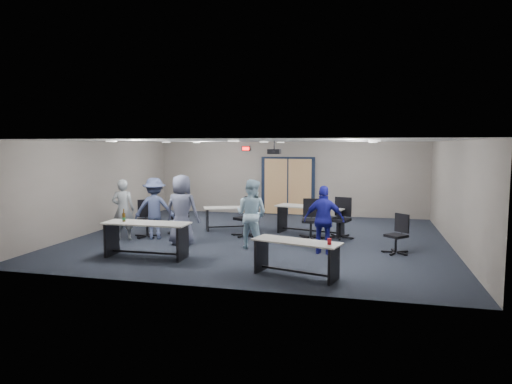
% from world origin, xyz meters
% --- Properties ---
extents(floor, '(10.00, 10.00, 0.00)m').
position_xyz_m(floor, '(0.00, 0.00, 0.00)').
color(floor, black).
rests_on(floor, ground).
extents(back_wall, '(10.00, 0.04, 2.70)m').
position_xyz_m(back_wall, '(0.00, 4.50, 1.35)').
color(back_wall, gray).
rests_on(back_wall, floor).
extents(front_wall, '(10.00, 0.04, 2.70)m').
position_xyz_m(front_wall, '(0.00, -4.50, 1.35)').
color(front_wall, gray).
rests_on(front_wall, floor).
extents(left_wall, '(0.04, 9.00, 2.70)m').
position_xyz_m(left_wall, '(-5.00, 0.00, 1.35)').
color(left_wall, gray).
rests_on(left_wall, floor).
extents(right_wall, '(0.04, 9.00, 2.70)m').
position_xyz_m(right_wall, '(5.00, 0.00, 1.35)').
color(right_wall, gray).
rests_on(right_wall, floor).
extents(ceiling, '(10.00, 9.00, 0.04)m').
position_xyz_m(ceiling, '(0.00, 0.00, 2.70)').
color(ceiling, white).
rests_on(ceiling, back_wall).
extents(double_door, '(2.00, 0.07, 2.20)m').
position_xyz_m(double_door, '(0.00, 4.46, 1.05)').
color(double_door, black).
rests_on(double_door, back_wall).
extents(exit_sign, '(0.32, 0.07, 0.18)m').
position_xyz_m(exit_sign, '(-1.60, 4.44, 2.45)').
color(exit_sign, black).
rests_on(exit_sign, back_wall).
extents(ceiling_projector, '(0.35, 0.32, 0.37)m').
position_xyz_m(ceiling_projector, '(0.30, 0.50, 2.40)').
color(ceiling_projector, black).
rests_on(ceiling_projector, ceiling).
extents(ceiling_can_lights, '(6.24, 5.74, 0.02)m').
position_xyz_m(ceiling_can_lights, '(0.00, 0.25, 2.67)').
color(ceiling_can_lights, white).
rests_on(ceiling_can_lights, ceiling).
extents(table_front_left, '(2.01, 0.69, 1.11)m').
position_xyz_m(table_front_left, '(-2.04, -2.73, 0.56)').
color(table_front_left, '#B8B5AE').
rests_on(table_front_left, floor).
extents(table_front_right, '(1.85, 1.04, 0.83)m').
position_xyz_m(table_front_right, '(1.56, -3.42, 0.49)').
color(table_front_right, '#B8B5AE').
rests_on(table_front_right, floor).
extents(table_back_left, '(1.80, 1.23, 0.69)m').
position_xyz_m(table_back_left, '(-1.13, 1.09, 0.47)').
color(table_back_left, '#B8B5AE').
rests_on(table_back_left, floor).
extents(table_back_right, '(2.12, 1.13, 0.82)m').
position_xyz_m(table_back_right, '(1.30, 0.92, 0.56)').
color(table_back_right, '#B8B5AE').
rests_on(table_back_right, floor).
extents(chair_back_a, '(0.72, 0.72, 1.04)m').
position_xyz_m(chair_back_a, '(-2.44, 0.12, 0.52)').
color(chair_back_a, black).
rests_on(chair_back_a, floor).
extents(chair_back_b, '(0.96, 0.96, 1.11)m').
position_xyz_m(chair_back_b, '(-0.48, 0.18, 0.56)').
color(chair_back_b, black).
rests_on(chair_back_b, floor).
extents(chair_back_c, '(0.75, 0.75, 1.10)m').
position_xyz_m(chair_back_c, '(1.38, 0.28, 0.55)').
color(chair_back_c, black).
rests_on(chair_back_c, floor).
extents(chair_back_d, '(0.87, 0.87, 1.13)m').
position_xyz_m(chair_back_d, '(2.17, 0.52, 0.57)').
color(chair_back_d, black).
rests_on(chair_back_d, floor).
extents(chair_loose_left, '(0.92, 0.92, 1.04)m').
position_xyz_m(chair_loose_left, '(-3.11, -0.62, 0.52)').
color(chair_loose_left, black).
rests_on(chair_loose_left, floor).
extents(chair_loose_right, '(0.84, 0.84, 0.95)m').
position_xyz_m(chair_loose_right, '(3.57, -0.98, 0.47)').
color(chair_loose_right, black).
rests_on(chair_loose_right, floor).
extents(person_gray, '(0.69, 0.55, 1.67)m').
position_xyz_m(person_gray, '(-3.56, -1.11, 0.83)').
color(person_gray, gray).
rests_on(person_gray, floor).
extents(person_plaid, '(0.91, 0.61, 1.82)m').
position_xyz_m(person_plaid, '(-1.78, -1.26, 0.91)').
color(person_plaid, '#535872').
rests_on(person_plaid, floor).
extents(person_lightblue, '(0.98, 0.85, 1.74)m').
position_xyz_m(person_lightblue, '(0.08, -1.22, 0.87)').
color(person_lightblue, '#B1D6EB').
rests_on(person_lightblue, floor).
extents(person_navy, '(0.96, 0.41, 1.63)m').
position_xyz_m(person_navy, '(1.90, -1.38, 0.81)').
color(person_navy, navy).
rests_on(person_navy, floor).
extents(person_back, '(1.23, 0.94, 1.69)m').
position_xyz_m(person_back, '(-2.80, -0.75, 0.85)').
color(person_back, '#424D77').
rests_on(person_back, floor).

